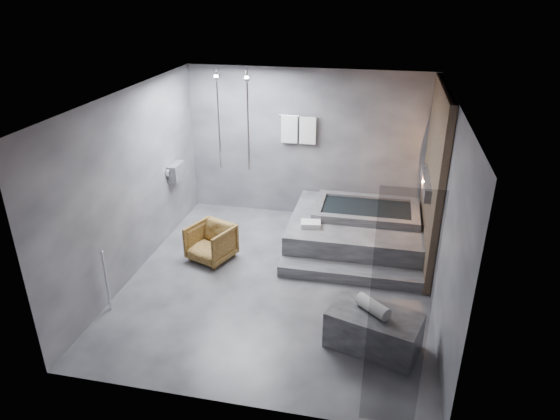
# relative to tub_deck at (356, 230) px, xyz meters

# --- Properties ---
(room) EXTENTS (5.00, 5.04, 2.82)m
(room) POSITION_rel_tub_deck_xyz_m (-0.65, -1.21, 1.48)
(room) COLOR #323234
(room) RESTS_ON ground
(tub_deck) EXTENTS (2.20, 2.00, 0.50)m
(tub_deck) POSITION_rel_tub_deck_xyz_m (0.00, 0.00, 0.00)
(tub_deck) COLOR #37373A
(tub_deck) RESTS_ON ground
(tub_step) EXTENTS (2.20, 0.36, 0.18)m
(tub_step) POSITION_rel_tub_deck_xyz_m (0.00, -1.18, -0.16)
(tub_step) COLOR #37373A
(tub_step) RESTS_ON ground
(concrete_bench) EXTENTS (1.24, 0.91, 0.50)m
(concrete_bench) POSITION_rel_tub_deck_xyz_m (0.41, -2.69, -0.00)
(concrete_bench) COLOR #313134
(concrete_bench) RESTS_ON ground
(driftwood_chair) EXTENTS (0.84, 0.85, 0.60)m
(driftwood_chair) POSITION_rel_tub_deck_xyz_m (-2.27, -1.04, 0.05)
(driftwood_chair) COLOR #442D11
(driftwood_chair) RESTS_ON ground
(rolled_towel) EXTENTS (0.45, 0.42, 0.16)m
(rolled_towel) POSITION_rel_tub_deck_xyz_m (0.38, -2.66, 0.33)
(rolled_towel) COLOR silver
(rolled_towel) RESTS_ON concrete_bench
(deck_towel) EXTENTS (0.36, 0.29, 0.09)m
(deck_towel) POSITION_rel_tub_deck_xyz_m (-0.72, -0.51, 0.29)
(deck_towel) COLOR silver
(deck_towel) RESTS_ON tub_deck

